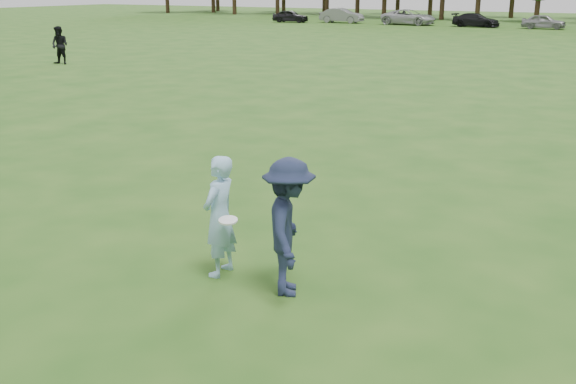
# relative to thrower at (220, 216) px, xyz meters

# --- Properties ---
(ground) EXTENTS (200.00, 200.00, 0.00)m
(ground) POSITION_rel_thrower_xyz_m (0.82, -0.03, -0.90)
(ground) COLOR #224D15
(ground) RESTS_ON ground
(thrower) EXTENTS (0.47, 0.68, 1.81)m
(thrower) POSITION_rel_thrower_xyz_m (0.00, 0.00, 0.00)
(thrower) COLOR #93C1E4
(thrower) RESTS_ON ground
(defender) EXTENTS (1.22, 1.44, 1.93)m
(defender) POSITION_rel_thrower_xyz_m (1.19, -0.05, 0.06)
(defender) COLOR #1B233D
(defender) RESTS_ON ground
(player_far_a) EXTENTS (1.07, 0.89, 1.98)m
(player_far_a) POSITION_rel_thrower_xyz_m (-23.03, 18.14, 0.09)
(player_far_a) COLOR black
(player_far_a) RESTS_ON ground
(car_a) EXTENTS (4.12, 2.08, 1.34)m
(car_a) POSITION_rel_thrower_xyz_m (-32.01, 59.15, -0.23)
(car_a) COLOR black
(car_a) RESTS_ON ground
(car_b) EXTENTS (4.78, 1.85, 1.55)m
(car_b) POSITION_rel_thrower_xyz_m (-26.70, 61.06, -0.13)
(car_b) COLOR slate
(car_b) RESTS_ON ground
(car_c) EXTENTS (5.70, 2.86, 1.55)m
(car_c) POSITION_rel_thrower_xyz_m (-19.07, 61.11, -0.13)
(car_c) COLOR #A8A8AC
(car_c) RESTS_ON ground
(car_d) EXTENTS (4.68, 2.10, 1.33)m
(car_d) POSITION_rel_thrower_xyz_m (-12.07, 60.95, -0.24)
(car_d) COLOR black
(car_d) RESTS_ON ground
(car_e) EXTENTS (4.06, 1.79, 1.36)m
(car_e) POSITION_rel_thrower_xyz_m (-5.73, 61.10, -0.22)
(car_e) COLOR gray
(car_e) RESTS_ON ground
(disc_in_play) EXTENTS (0.28, 0.28, 0.08)m
(disc_in_play) POSITION_rel_thrower_xyz_m (0.31, -0.23, 0.06)
(disc_in_play) COLOR white
(disc_in_play) RESTS_ON ground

